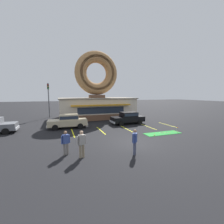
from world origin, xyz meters
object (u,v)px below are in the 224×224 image
at_px(car_black, 128,117).
at_px(car_champagne, 68,121).
at_px(trash_bin, 64,119).
at_px(traffic_light_pole, 48,96).
at_px(golf_ball, 160,133).
at_px(pedestrian_leather_jacket_man, 135,141).
at_px(pedestrian_hooded_kid, 66,142).
at_px(pedestrian_blue_sweater_man, 82,143).
at_px(putting_flag_pin, 177,128).

bearing_deg(car_black, car_champagne, 179.16).
distance_m(car_champagne, trash_bin, 3.57).
bearing_deg(car_champagne, car_black, -0.84).
height_order(car_black, traffic_light_pole, traffic_light_pole).
bearing_deg(golf_ball, pedestrian_leather_jacket_man, -141.71).
xyz_separation_m(golf_ball, pedestrian_hooded_kid, (-9.30, -2.53, 0.84)).
relative_size(pedestrian_hooded_kid, traffic_light_pole, 0.28).
bearing_deg(pedestrian_blue_sweater_man, putting_flag_pin, 16.03).
bearing_deg(putting_flag_pin, pedestrian_leather_jacket_man, -152.54).
bearing_deg(car_black, pedestrian_blue_sweater_man, -130.22).
bearing_deg(golf_ball, trash_bin, 134.62).
bearing_deg(pedestrian_hooded_kid, putting_flag_pin, 11.02).
bearing_deg(putting_flag_pin, car_black, 116.13).
relative_size(putting_flag_pin, trash_bin, 0.56).
relative_size(pedestrian_blue_sweater_man, pedestrian_leather_jacket_man, 1.03).
xyz_separation_m(golf_ball, car_black, (-0.92, 5.51, 0.82)).
bearing_deg(golf_ball, car_champagne, 146.98).
bearing_deg(pedestrian_hooded_kid, pedestrian_blue_sweater_man, -40.08).
height_order(pedestrian_blue_sweater_man, pedestrian_leather_jacket_man, pedestrian_blue_sweater_man).
height_order(car_black, trash_bin, car_black).
xyz_separation_m(trash_bin, traffic_light_pole, (-2.18, 5.92, 3.21)).
distance_m(car_champagne, pedestrian_leather_jacket_man, 10.25).
bearing_deg(trash_bin, pedestrian_leather_jacket_man, -72.85).
distance_m(pedestrian_blue_sweater_man, pedestrian_hooded_kid, 1.21).
bearing_deg(putting_flag_pin, pedestrian_blue_sweater_man, -163.97).
height_order(car_champagne, trash_bin, car_champagne).
xyz_separation_m(putting_flag_pin, pedestrian_hooded_kid, (-11.25, -2.19, 0.45)).
relative_size(car_champagne, car_black, 1.00).
height_order(putting_flag_pin, car_black, car_black).
height_order(car_champagne, car_black, same).
relative_size(putting_flag_pin, pedestrian_leather_jacket_man, 0.33).
distance_m(car_black, trash_bin, 8.90).
height_order(pedestrian_hooded_kid, pedestrian_leather_jacket_man, pedestrian_leather_jacket_man).
bearing_deg(pedestrian_leather_jacket_man, pedestrian_blue_sweater_man, 169.31).
relative_size(pedestrian_blue_sweater_man, traffic_light_pole, 0.30).
bearing_deg(pedestrian_blue_sweater_man, trash_bin, 93.01).
bearing_deg(car_black, golf_ball, -80.48).
height_order(golf_ball, pedestrian_blue_sweater_man, pedestrian_blue_sweater_man).
height_order(pedestrian_blue_sweater_man, pedestrian_hooded_kid, pedestrian_blue_sweater_man).
xyz_separation_m(car_black, pedestrian_hooded_kid, (-8.38, -8.04, 0.02)).
height_order(putting_flag_pin, pedestrian_blue_sweater_man, pedestrian_blue_sweater_man).
relative_size(car_champagne, traffic_light_pole, 0.80).
distance_m(putting_flag_pin, pedestrian_blue_sweater_man, 10.75).
relative_size(car_champagne, pedestrian_leather_jacket_man, 2.75).
bearing_deg(pedestrian_blue_sweater_man, pedestrian_leather_jacket_man, -10.69).
height_order(golf_ball, pedestrian_hooded_kid, pedestrian_hooded_kid).
distance_m(golf_ball, trash_bin, 12.87).
bearing_deg(trash_bin, car_black, -24.17).
relative_size(golf_ball, putting_flag_pin, 0.08).
xyz_separation_m(golf_ball, traffic_light_pole, (-11.21, 15.08, 3.66)).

